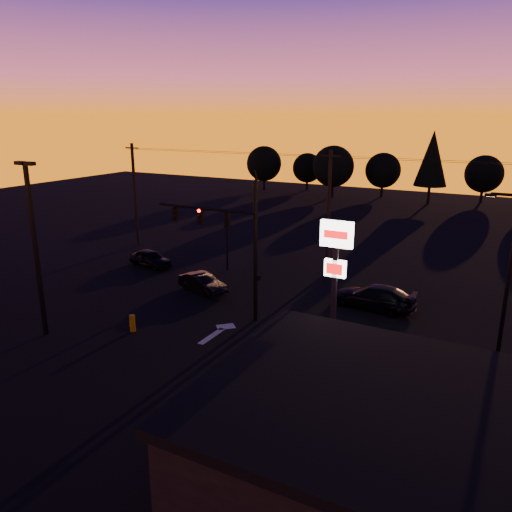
{
  "coord_description": "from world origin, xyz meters",
  "views": [
    {
      "loc": [
        14.16,
        -19.25,
        11.32
      ],
      "look_at": [
        1.0,
        5.0,
        3.5
      ],
      "focal_mm": 35.0,
      "sensor_mm": 36.0,
      "label": 1
    }
  ],
  "objects_px": {
    "streetlight": "(507,271)",
    "suv_parked": "(381,406)",
    "bollard": "(132,323)",
    "car_left": "(150,258)",
    "traffic_signal_mast": "(230,233)",
    "car_mid": "(203,283)",
    "car_right": "(374,297)",
    "parking_lot_light": "(34,238)",
    "pylon_sign": "(335,262)",
    "secondary_signal": "(227,233)"
  },
  "relations": [
    {
      "from": "bollard",
      "to": "suv_parked",
      "type": "distance_m",
      "value": 14.23
    },
    {
      "from": "pylon_sign",
      "to": "bollard",
      "type": "bearing_deg",
      "value": -169.34
    },
    {
      "from": "traffic_signal_mast",
      "to": "suv_parked",
      "type": "bearing_deg",
      "value": -31.68
    },
    {
      "from": "car_mid",
      "to": "car_right",
      "type": "distance_m",
      "value": 11.05
    },
    {
      "from": "parking_lot_light",
      "to": "car_left",
      "type": "xyz_separation_m",
      "value": [
        -3.19,
        12.37,
        -4.63
      ]
    },
    {
      "from": "pylon_sign",
      "to": "car_mid",
      "type": "height_order",
      "value": "pylon_sign"
    },
    {
      "from": "car_left",
      "to": "traffic_signal_mast",
      "type": "bearing_deg",
      "value": -107.03
    },
    {
      "from": "car_left",
      "to": "parking_lot_light",
      "type": "bearing_deg",
      "value": -155.65
    },
    {
      "from": "suv_parked",
      "to": "car_mid",
      "type": "bearing_deg",
      "value": 134.86
    },
    {
      "from": "bollard",
      "to": "car_right",
      "type": "bearing_deg",
      "value": 42.09
    },
    {
      "from": "bollard",
      "to": "car_mid",
      "type": "bearing_deg",
      "value": 91.63
    },
    {
      "from": "car_mid",
      "to": "streetlight",
      "type": "bearing_deg",
      "value": -77.04
    },
    {
      "from": "streetlight",
      "to": "suv_parked",
      "type": "xyz_separation_m",
      "value": [
        -3.46,
        -8.02,
        -3.65
      ]
    },
    {
      "from": "bollard",
      "to": "car_left",
      "type": "height_order",
      "value": "car_left"
    },
    {
      "from": "traffic_signal_mast",
      "to": "streetlight",
      "type": "relative_size",
      "value": 1.07
    },
    {
      "from": "secondary_signal",
      "to": "car_mid",
      "type": "relative_size",
      "value": 1.17
    },
    {
      "from": "car_mid",
      "to": "traffic_signal_mast",
      "type": "bearing_deg",
      "value": -107.68
    },
    {
      "from": "streetlight",
      "to": "suv_parked",
      "type": "distance_m",
      "value": 9.47
    },
    {
      "from": "parking_lot_light",
      "to": "car_left",
      "type": "bearing_deg",
      "value": 104.46
    },
    {
      "from": "car_mid",
      "to": "suv_parked",
      "type": "distance_m",
      "value": 16.88
    },
    {
      "from": "car_left",
      "to": "car_right",
      "type": "bearing_deg",
      "value": -81.21
    },
    {
      "from": "traffic_signal_mast",
      "to": "bollard",
      "type": "relative_size",
      "value": 9.24
    },
    {
      "from": "bollard",
      "to": "suv_parked",
      "type": "bearing_deg",
      "value": -8.13
    },
    {
      "from": "bollard",
      "to": "suv_parked",
      "type": "height_order",
      "value": "suv_parked"
    },
    {
      "from": "pylon_sign",
      "to": "car_mid",
      "type": "bearing_deg",
      "value": 155.23
    },
    {
      "from": "streetlight",
      "to": "car_left",
      "type": "distance_m",
      "value": 25.19
    },
    {
      "from": "parking_lot_light",
      "to": "suv_parked",
      "type": "height_order",
      "value": "parking_lot_light"
    },
    {
      "from": "pylon_sign",
      "to": "car_left",
      "type": "height_order",
      "value": "pylon_sign"
    },
    {
      "from": "bollard",
      "to": "car_right",
      "type": "relative_size",
      "value": 0.18
    },
    {
      "from": "bollard",
      "to": "car_left",
      "type": "bearing_deg",
      "value": 125.55
    },
    {
      "from": "parking_lot_light",
      "to": "pylon_sign",
      "type": "height_order",
      "value": "parking_lot_light"
    },
    {
      "from": "suv_parked",
      "to": "traffic_signal_mast",
      "type": "bearing_deg",
      "value": 135.43
    },
    {
      "from": "streetlight",
      "to": "car_mid",
      "type": "xyz_separation_m",
      "value": [
        -17.74,
        1.0,
        -3.81
      ]
    },
    {
      "from": "bollard",
      "to": "suv_parked",
      "type": "relative_size",
      "value": 0.17
    },
    {
      "from": "bollard",
      "to": "car_mid",
      "type": "relative_size",
      "value": 0.25
    },
    {
      "from": "car_mid",
      "to": "bollard",
      "type": "bearing_deg",
      "value": -162.2
    },
    {
      "from": "parking_lot_light",
      "to": "pylon_sign",
      "type": "relative_size",
      "value": 1.34
    },
    {
      "from": "parking_lot_light",
      "to": "bollard",
      "type": "relative_size",
      "value": 9.84
    },
    {
      "from": "streetlight",
      "to": "car_right",
      "type": "height_order",
      "value": "streetlight"
    },
    {
      "from": "car_mid",
      "to": "car_left",
      "type": "bearing_deg",
      "value": 83.43
    },
    {
      "from": "car_left",
      "to": "car_right",
      "type": "height_order",
      "value": "car_right"
    },
    {
      "from": "pylon_sign",
      "to": "streetlight",
      "type": "xyz_separation_m",
      "value": [
        6.91,
        4.0,
        -0.49
      ]
    },
    {
      "from": "parking_lot_light",
      "to": "car_left",
      "type": "distance_m",
      "value": 13.59
    },
    {
      "from": "secondary_signal",
      "to": "pylon_sign",
      "type": "bearing_deg",
      "value": -39.77
    },
    {
      "from": "car_mid",
      "to": "car_right",
      "type": "height_order",
      "value": "car_right"
    },
    {
      "from": "pylon_sign",
      "to": "bollard",
      "type": "distance_m",
      "value": 11.7
    },
    {
      "from": "secondary_signal",
      "to": "suv_parked",
      "type": "xyz_separation_m",
      "value": [
        15.45,
        -14.0,
        -2.09
      ]
    },
    {
      "from": "streetlight",
      "to": "car_left",
      "type": "height_order",
      "value": "streetlight"
    },
    {
      "from": "car_right",
      "to": "suv_parked",
      "type": "xyz_separation_m",
      "value": [
        3.52,
        -11.55,
        0.04
      ]
    },
    {
      "from": "car_mid",
      "to": "car_right",
      "type": "relative_size",
      "value": 0.74
    }
  ]
}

